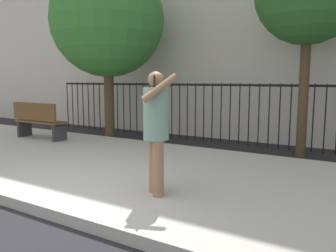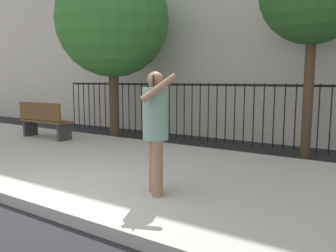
{
  "view_description": "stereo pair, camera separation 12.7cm",
  "coord_description": "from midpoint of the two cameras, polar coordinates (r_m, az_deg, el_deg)",
  "views": [
    {
      "loc": [
        3.5,
        -2.61,
        1.69
      ],
      "look_at": [
        0.98,
        1.44,
        1.05
      ],
      "focal_mm": 36.88,
      "sensor_mm": 36.0,
      "label": 1
    },
    {
      "loc": [
        3.61,
        -2.54,
        1.69
      ],
      "look_at": [
        0.98,
        1.44,
        1.05
      ],
      "focal_mm": 36.88,
      "sensor_mm": 36.0,
      "label": 2
    }
  ],
  "objects": [
    {
      "name": "street_bench",
      "position": [
        9.6,
        -21.01,
        0.95
      ],
      "size": [
        1.6,
        0.45,
        0.95
      ],
      "color": "brown",
      "rests_on": "sidewalk"
    },
    {
      "name": "pedestrian_on_phone",
      "position": [
        4.59,
        -2.87,
        0.34
      ],
      "size": [
        0.69,
        0.67,
        1.65
      ],
      "color": "#936B4C",
      "rests_on": "sidewalk"
    },
    {
      "name": "ground_plane",
      "position": [
        4.71,
        -21.29,
        -13.91
      ],
      "size": [
        60.0,
        60.0,
        0.0
      ],
      "primitive_type": "plane",
      "color": "black"
    },
    {
      "name": "iron_fence",
      "position": [
        9.22,
        9.11,
        3.42
      ],
      "size": [
        12.03,
        0.04,
        1.6
      ],
      "color": "black",
      "rests_on": "ground"
    },
    {
      "name": "sidewalk",
      "position": [
        6.17,
        -4.66,
        -7.52
      ],
      "size": [
        28.0,
        4.4,
        0.15
      ],
      "primitive_type": "cube",
      "color": "#B2ADA3",
      "rests_on": "ground"
    },
    {
      "name": "street_tree_near",
      "position": [
        9.98,
        -10.36,
        16.79
      ],
      "size": [
        3.1,
        3.1,
        4.85
      ],
      "color": "#4C3823",
      "rests_on": "ground"
    }
  ]
}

